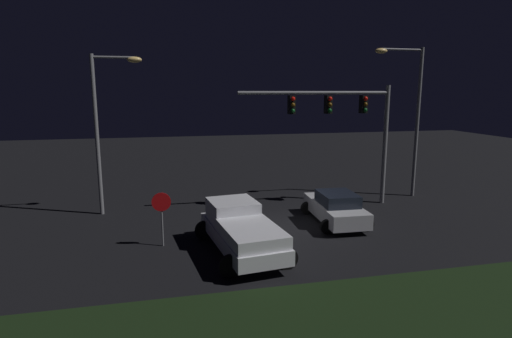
% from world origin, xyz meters
% --- Properties ---
extents(ground_plane, '(80.00, 80.00, 0.00)m').
position_xyz_m(ground_plane, '(0.00, 0.00, 0.00)').
color(ground_plane, black).
extents(pickup_truck, '(3.33, 5.61, 1.80)m').
position_xyz_m(pickup_truck, '(-2.60, -2.81, 1.00)').
color(pickup_truck, silver).
rests_on(pickup_truck, ground_plane).
extents(car_sedan, '(2.61, 4.48, 1.51)m').
position_xyz_m(car_sedan, '(2.49, -0.26, 0.74)').
color(car_sedan, '#B7B7BC').
rests_on(car_sedan, ground_plane).
extents(traffic_signal_gantry, '(8.32, 0.56, 6.50)m').
position_xyz_m(traffic_signal_gantry, '(4.06, 2.51, 4.90)').
color(traffic_signal_gantry, slate).
rests_on(traffic_signal_gantry, ground_plane).
extents(street_lamp_left, '(2.44, 0.44, 7.95)m').
position_xyz_m(street_lamp_left, '(-8.09, 3.72, 5.01)').
color(street_lamp_left, slate).
rests_on(street_lamp_left, ground_plane).
extents(street_lamp_right, '(3.01, 0.44, 8.62)m').
position_xyz_m(street_lamp_right, '(8.51, 3.57, 5.42)').
color(street_lamp_right, slate).
rests_on(street_lamp_right, ground_plane).
extents(stop_sign, '(0.76, 0.08, 2.23)m').
position_xyz_m(stop_sign, '(-5.56, -1.57, 1.56)').
color(stop_sign, slate).
rests_on(stop_sign, ground_plane).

